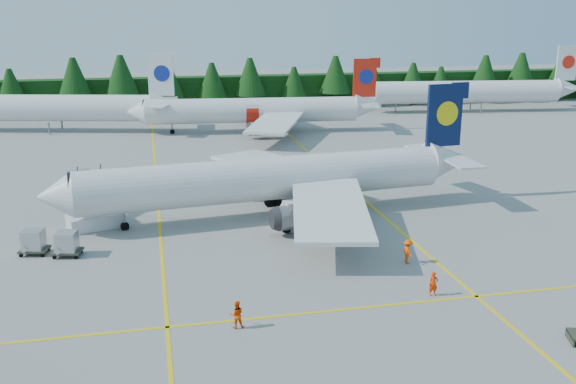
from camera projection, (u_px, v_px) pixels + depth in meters
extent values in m
plane|color=gray|center=(360.00, 269.00, 46.46)|extent=(320.00, 320.00, 0.00)
cube|color=yellow|center=(158.00, 203.00, 62.40)|extent=(0.25, 120.00, 0.01)
cube|color=yellow|center=(354.00, 191.00, 66.48)|extent=(0.25, 120.00, 0.01)
cube|color=yellow|center=(390.00, 305.00, 40.81)|extent=(80.00, 0.25, 0.01)
cube|color=black|center=(225.00, 92.00, 122.71)|extent=(220.00, 4.00, 6.00)
cylinder|color=silver|center=(266.00, 179.00, 57.55)|extent=(33.24, 7.28, 3.88)
cone|color=silver|center=(55.00, 196.00, 52.18)|extent=(3.11, 4.14, 3.88)
cube|color=#08143C|center=(444.00, 115.00, 61.61)|extent=(3.71, 0.72, 6.02)
cube|color=silver|center=(270.00, 163.00, 66.12)|extent=(11.23, 15.67, 1.10)
cylinder|color=slate|center=(259.00, 183.00, 63.51)|extent=(3.49, 2.37, 2.04)
cube|color=silver|center=(330.00, 208.00, 51.04)|extent=(8.74, 15.46, 1.10)
cylinder|color=slate|center=(296.00, 217.00, 53.22)|extent=(3.49, 2.37, 2.04)
cylinder|color=slate|center=(124.00, 221.00, 54.51)|extent=(0.23, 0.23, 1.65)
cylinder|color=silver|center=(252.00, 110.00, 97.73)|extent=(32.18, 6.99, 3.76)
cone|color=silver|center=(136.00, 112.00, 95.86)|extent=(3.00, 4.01, 3.76)
cube|color=red|center=(365.00, 78.00, 98.31)|extent=(3.59, 0.69, 5.83)
cube|color=silver|center=(266.00, 106.00, 105.82)|extent=(8.49, 14.97, 1.07)
cylinder|color=slate|center=(256.00, 117.00, 103.55)|extent=(3.38, 2.29, 1.97)
cube|color=silver|center=(275.00, 122.00, 90.54)|extent=(10.86, 15.18, 1.07)
cylinder|color=slate|center=(261.00, 129.00, 93.13)|extent=(3.38, 2.29, 1.97)
cylinder|color=slate|center=(172.00, 129.00, 97.12)|extent=(0.23, 0.23, 1.60)
cylinder|color=silver|center=(41.00, 108.00, 98.27)|extent=(34.51, 11.91, 4.06)
cube|color=silver|center=(161.00, 75.00, 96.54)|extent=(3.83, 1.24, 6.29)
cylinder|color=silver|center=(466.00, 92.00, 117.65)|extent=(34.64, 8.19, 4.05)
cone|color=silver|center=(366.00, 93.00, 116.00)|extent=(3.30, 4.36, 4.05)
cube|color=silver|center=(567.00, 63.00, 117.93)|extent=(3.86, 0.82, 6.27)
cylinder|color=slate|center=(396.00, 108.00, 117.27)|extent=(0.24, 0.24, 1.62)
cube|color=silver|center=(96.00, 221.00, 55.28)|extent=(5.12, 3.75, 1.20)
cube|color=slate|center=(87.00, 193.00, 56.56)|extent=(3.05, 4.69, 3.24)
cube|color=slate|center=(80.00, 172.00, 57.96)|extent=(2.28, 1.87, 0.13)
cube|color=white|center=(294.00, 217.00, 54.73)|extent=(2.74, 2.74, 2.21)
cube|color=black|center=(294.00, 211.00, 54.59)|extent=(2.41, 2.52, 0.95)
cube|color=white|center=(330.00, 213.00, 54.09)|extent=(4.38, 3.56, 2.74)
cube|color=#2F3225|center=(35.00, 249.00, 49.27)|extent=(2.37, 1.99, 0.13)
cube|color=#B5B7BA|center=(33.00, 239.00, 49.04)|extent=(1.72, 1.68, 1.48)
cube|color=#2F3225|center=(68.00, 251.00, 48.88)|extent=(2.37, 1.99, 0.13)
cube|color=#B5B7BA|center=(67.00, 241.00, 48.65)|extent=(1.72, 1.68, 1.48)
imported|color=red|center=(433.00, 284.00, 41.95)|extent=(0.66, 0.48, 1.65)
imported|color=#FF4805|center=(237.00, 314.00, 37.70)|extent=(0.87, 0.70, 1.70)
imported|color=#FF4905|center=(408.00, 252.00, 47.34)|extent=(0.59, 0.81, 1.84)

